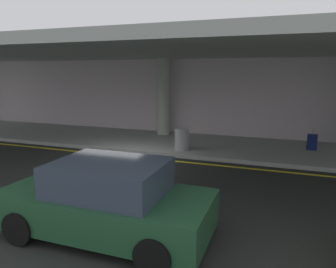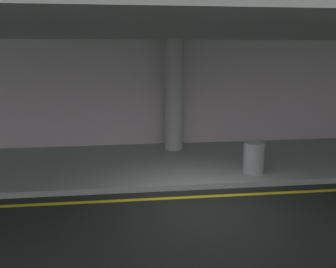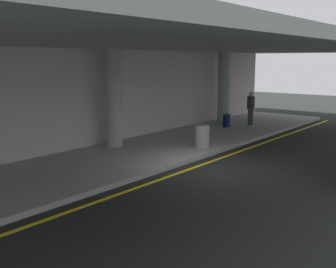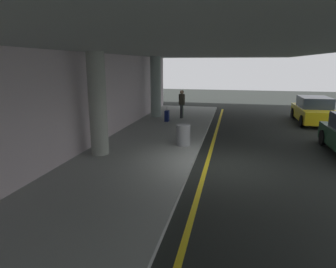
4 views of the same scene
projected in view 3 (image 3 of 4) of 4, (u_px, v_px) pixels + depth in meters
ground_plane at (214, 169)px, 13.06m from camera, size 60.00×60.00×0.00m
sidewalk at (141, 153)px, 14.94m from camera, size 26.00×4.20×0.15m
lane_stripe_yellow at (199, 166)px, 13.40m from camera, size 26.00×0.14×0.01m
support_column_left_mid at (114, 98)px, 15.44m from camera, size 0.63×0.63×3.65m
support_column_center at (224, 87)px, 21.60m from camera, size 0.63×0.63×3.65m
ceiling_overhang at (151, 43)px, 13.95m from camera, size 28.00×13.20×0.30m
terminal_back_wall at (98, 99)px, 15.99m from camera, size 26.00×0.30×3.80m
traveler_with_luggage at (251, 106)px, 20.68m from camera, size 0.38×0.38×1.68m
suitcase_upright_secondary at (227, 120)px, 20.20m from camera, size 0.36×0.22×0.90m
trash_bin_steel at (202, 136)px, 15.39m from camera, size 0.56×0.56×0.85m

